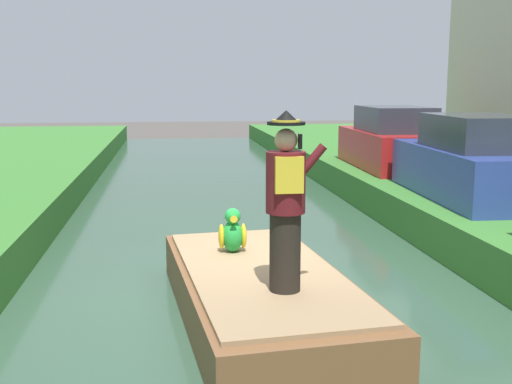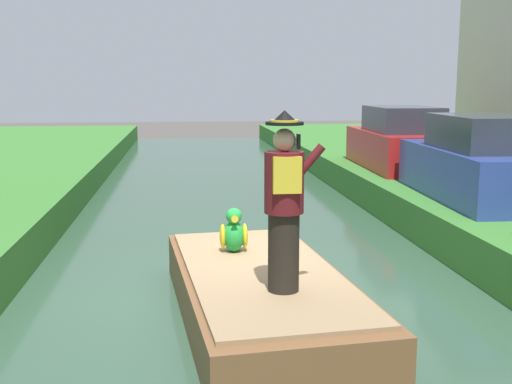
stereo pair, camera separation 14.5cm
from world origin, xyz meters
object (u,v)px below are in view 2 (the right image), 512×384
Objects in this scene: boat at (262,295)px; parrot_plush at (234,233)px; parked_car_blue at (480,164)px; parked_car_red at (399,142)px; person_pirate at (284,202)px.

boat is 7.64× the size of parrot_plush.
parrot_plush is 5.54m from parked_car_blue.
parked_car_red is at bearing 90.00° from parked_car_blue.
boat is at bearing 114.02° from person_pirate.
person_pirate is at bearing -116.12° from parked_car_red.
boat is at bearing -118.99° from parked_car_red.
parked_car_red is at bearing 78.00° from person_pirate.
parked_car_blue is at bearing 40.25° from boat.
person_pirate is 6.24m from parked_car_blue.
parked_car_blue and parked_car_red have the same top height.
parked_car_blue reaches higher than boat.
boat is at bearing -139.75° from parked_car_blue.
parrot_plush is at bearing -123.11° from parked_car_red.
parked_car_red is (4.43, 7.99, 1.00)m from boat.
boat is 5.89m from parked_car_blue.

